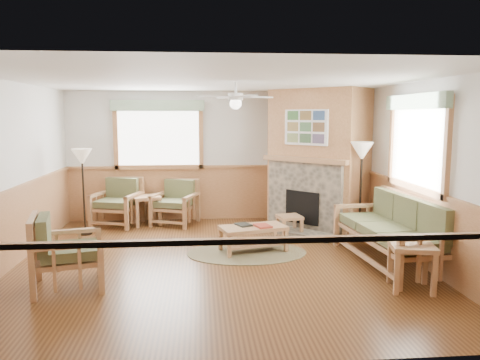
{
  "coord_description": "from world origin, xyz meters",
  "views": [
    {
      "loc": [
        -0.25,
        -6.86,
        2.2
      ],
      "look_at": [
        0.4,
        0.7,
        1.15
      ],
      "focal_mm": 35.0,
      "sensor_mm": 36.0,
      "label": 1
    }
  ],
  "objects": [
    {
      "name": "floor_lamp_left",
      "position": [
        -2.4,
        1.87,
        0.8
      ],
      "size": [
        0.42,
        0.42,
        1.61
      ],
      "primitive_type": null,
      "rotation": [
        0.0,
        0.0,
        0.15
      ],
      "color": "black",
      "rests_on": "floor"
    },
    {
      "name": "wall_right",
      "position": [
        3.0,
        0.0,
        1.35
      ],
      "size": [
        0.02,
        6.0,
        2.7
      ],
      "primitive_type": "cube",
      "color": "silver",
      "rests_on": "floor"
    },
    {
      "name": "end_table_chairs",
      "position": [
        -1.34,
        2.55,
        0.3
      ],
      "size": [
        0.66,
        0.64,
        0.59
      ],
      "primitive_type": null,
      "rotation": [
        0.0,
        0.0,
        0.3
      ],
      "color": "#A7774E",
      "rests_on": "floor"
    },
    {
      "name": "wall_back",
      "position": [
        0.0,
        3.0,
        1.35
      ],
      "size": [
        6.0,
        0.02,
        2.7
      ],
      "primitive_type": "cube",
      "color": "silver",
      "rests_on": "floor"
    },
    {
      "name": "book_dark",
      "position": [
        0.45,
        0.56,
        0.44
      ],
      "size": [
        0.29,
        0.33,
        0.03
      ],
      "primitive_type": "cube",
      "rotation": [
        0.0,
        0.0,
        0.43
      ],
      "color": "black",
      "rests_on": "coffee_table"
    },
    {
      "name": "armchair_left",
      "position": [
        -1.95,
        -0.89,
        0.48
      ],
      "size": [
        1.03,
        1.03,
        0.96
      ],
      "primitive_type": null,
      "rotation": [
        0.0,
        0.0,
        1.81
      ],
      "color": "#A7774E",
      "rests_on": "floor"
    },
    {
      "name": "floor",
      "position": [
        0.0,
        0.0,
        -0.01
      ],
      "size": [
        6.0,
        6.0,
        0.01
      ],
      "primitive_type": "cube",
      "color": "#593418",
      "rests_on": "ground"
    },
    {
      "name": "book_red",
      "position": [
        0.75,
        0.44,
        0.45
      ],
      "size": [
        0.3,
        0.35,
        0.03
      ],
      "primitive_type": "cube",
      "rotation": [
        0.0,
        0.0,
        0.28
      ],
      "color": "maroon",
      "rests_on": "coffee_table"
    },
    {
      "name": "ceiling_fan",
      "position": [
        0.3,
        0.3,
        2.66
      ],
      "size": [
        1.59,
        1.59,
        0.36
      ],
      "primitive_type": null,
      "rotation": [
        0.0,
        0.0,
        0.35
      ],
      "color": "white",
      "rests_on": "ceiling"
    },
    {
      "name": "armchair_back_right",
      "position": [
        -0.77,
        2.55,
        0.45
      ],
      "size": [
        1.03,
        1.03,
        0.89
      ],
      "primitive_type": null,
      "rotation": [
        0.0,
        0.0,
        -0.36
      ],
      "color": "#A7774E",
      "rests_on": "floor"
    },
    {
      "name": "window_right",
      "position": [
        2.96,
        -0.2,
        2.53
      ],
      "size": [
        0.16,
        1.9,
        1.5
      ],
      "primitive_type": null,
      "color": "white",
      "rests_on": "wall_right"
    },
    {
      "name": "fireplace",
      "position": [
        2.05,
        2.05,
        1.35
      ],
      "size": [
        3.11,
        3.11,
        2.7
      ],
      "primitive_type": null,
      "rotation": [
        0.0,
        0.0,
        -0.79
      ],
      "color": "#AB7245",
      "rests_on": "floor"
    },
    {
      "name": "armchair_back_left",
      "position": [
        -1.93,
        2.55,
        0.47
      ],
      "size": [
        1.04,
        1.04,
        0.94
      ],
      "primitive_type": null,
      "rotation": [
        0.0,
        0.0,
        -0.29
      ],
      "color": "#A7774E",
      "rests_on": "floor"
    },
    {
      "name": "end_table_sofa",
      "position": [
        2.41,
        -1.35,
        0.3
      ],
      "size": [
        0.62,
        0.61,
        0.59
      ],
      "primitive_type": null,
      "rotation": [
        0.0,
        0.0,
        -0.21
      ],
      "color": "#A7774E",
      "rests_on": "floor"
    },
    {
      "name": "ceiling",
      "position": [
        0.0,
        0.0,
        2.7
      ],
      "size": [
        6.0,
        6.0,
        0.01
      ],
      "primitive_type": "cube",
      "color": "white",
      "rests_on": "floor"
    },
    {
      "name": "wainscot",
      "position": [
        0.0,
        0.0,
        0.55
      ],
      "size": [
        6.0,
        6.0,
        1.1
      ],
      "primitive_type": null,
      "color": "#AB7245",
      "rests_on": "floor"
    },
    {
      "name": "floor_lamp_right",
      "position": [
        2.55,
        1.02,
        0.88
      ],
      "size": [
        0.5,
        0.5,
        1.76
      ],
      "primitive_type": null,
      "rotation": [
        0.0,
        0.0,
        -0.28
      ],
      "color": "black",
      "rests_on": "floor"
    },
    {
      "name": "wall_left",
      "position": [
        -3.0,
        0.0,
        1.35
      ],
      "size": [
        0.02,
        6.0,
        2.7
      ],
      "primitive_type": "cube",
      "color": "silver",
      "rests_on": "floor"
    },
    {
      "name": "wall_front",
      "position": [
        0.0,
        -3.0,
        1.35
      ],
      "size": [
        6.0,
        0.02,
        2.7
      ],
      "primitive_type": "cube",
      "color": "silver",
      "rests_on": "floor"
    },
    {
      "name": "window_back",
      "position": [
        -1.1,
        2.96,
        2.53
      ],
      "size": [
        1.9,
        0.16,
        1.5
      ],
      "primitive_type": null,
      "color": "white",
      "rests_on": "wall_back"
    },
    {
      "name": "sofa",
      "position": [
        2.55,
        -0.3,
        0.51
      ],
      "size": [
        2.27,
        1.09,
        1.01
      ],
      "primitive_type": null,
      "rotation": [
        0.0,
        0.0,
        -1.48
      ],
      "color": "#A7774E",
      "rests_on": "floor"
    },
    {
      "name": "braided_rug",
      "position": [
        0.49,
        0.4,
        0.01
      ],
      "size": [
        2.5,
        2.5,
        0.01
      ],
      "primitive_type": "cylinder",
      "rotation": [
        0.0,
        0.0,
        -0.39
      ],
      "color": "brown",
      "rests_on": "floor"
    },
    {
      "name": "footstool",
      "position": [
        1.39,
        1.51,
        0.18
      ],
      "size": [
        0.48,
        0.48,
        0.36
      ],
      "primitive_type": null,
      "rotation": [
        0.0,
        0.0,
        0.18
      ],
      "color": "#A7774E",
      "rests_on": "floor"
    },
    {
      "name": "coffee_table",
      "position": [
        0.6,
        0.49,
        0.21
      ],
      "size": [
        1.15,
        0.78,
        0.42
      ],
      "primitive_type": null,
      "rotation": [
        0.0,
        0.0,
        0.26
      ],
      "color": "#A7774E",
      "rests_on": "floor"
    }
  ]
}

